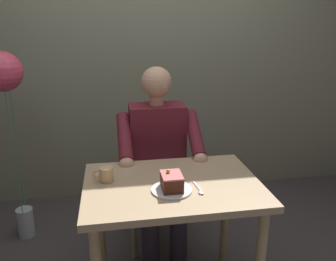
% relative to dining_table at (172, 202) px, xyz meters
% --- Properties ---
extents(cafe_rear_panel, '(6.40, 0.12, 3.00)m').
position_rel_dining_table_xyz_m(cafe_rear_panel, '(0.00, -1.43, 0.87)').
color(cafe_rear_panel, gray).
rests_on(cafe_rear_panel, ground).
extents(dining_table, '(0.90, 0.64, 0.75)m').
position_rel_dining_table_xyz_m(dining_table, '(0.00, 0.00, 0.00)').
color(dining_table, tan).
rests_on(dining_table, ground).
extents(chair, '(0.42, 0.42, 0.89)m').
position_rel_dining_table_xyz_m(chair, '(0.00, -0.67, -0.14)').
color(chair, tan).
rests_on(chair, ground).
extents(seated_person, '(0.53, 0.58, 1.27)m').
position_rel_dining_table_xyz_m(seated_person, '(0.00, -0.50, 0.02)').
color(seated_person, maroon).
rests_on(seated_person, ground).
extents(dessert_plate, '(0.20, 0.20, 0.01)m').
position_rel_dining_table_xyz_m(dessert_plate, '(0.02, 0.09, 0.12)').
color(dessert_plate, white).
rests_on(dessert_plate, dining_table).
extents(cake_slice, '(0.10, 0.13, 0.10)m').
position_rel_dining_table_xyz_m(cake_slice, '(0.02, 0.09, 0.16)').
color(cake_slice, '#492417').
rests_on(cake_slice, dessert_plate).
extents(coffee_cup, '(0.11, 0.07, 0.08)m').
position_rel_dining_table_xyz_m(coffee_cup, '(0.33, -0.07, 0.15)').
color(coffee_cup, tan).
rests_on(coffee_cup, dining_table).
extents(dessert_spoon, '(0.03, 0.14, 0.01)m').
position_rel_dining_table_xyz_m(dessert_spoon, '(-0.11, 0.11, 0.12)').
color(dessert_spoon, silver).
rests_on(dessert_spoon, dining_table).
extents(balloon_display, '(0.25, 0.39, 1.37)m').
position_rel_dining_table_xyz_m(balloon_display, '(0.96, -0.78, 0.47)').
color(balloon_display, '#B2C1C6').
rests_on(balloon_display, ground).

